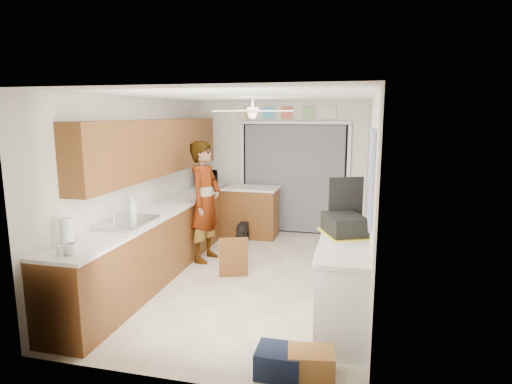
# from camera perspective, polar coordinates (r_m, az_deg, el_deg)

# --- Properties ---
(floor) EXTENTS (5.00, 5.00, 0.00)m
(floor) POSITION_cam_1_polar(r_m,az_deg,el_deg) (6.22, -0.88, -11.14)
(floor) COLOR beige
(floor) RESTS_ON ground
(ceiling) EXTENTS (5.00, 5.00, 0.00)m
(ceiling) POSITION_cam_1_polar(r_m,az_deg,el_deg) (5.79, -0.95, 12.56)
(ceiling) COLOR white
(ceiling) RESTS_ON ground
(wall_back) EXTENTS (3.20, 0.00, 3.20)m
(wall_back) POSITION_cam_1_polar(r_m,az_deg,el_deg) (8.29, 3.42, 3.21)
(wall_back) COLOR silver
(wall_back) RESTS_ON ground
(wall_front) EXTENTS (3.20, 0.00, 3.20)m
(wall_front) POSITION_cam_1_polar(r_m,az_deg,el_deg) (3.57, -11.07, -6.56)
(wall_front) COLOR silver
(wall_front) RESTS_ON ground
(wall_left) EXTENTS (0.00, 5.00, 5.00)m
(wall_left) POSITION_cam_1_polar(r_m,az_deg,el_deg) (6.46, -14.80, 0.85)
(wall_left) COLOR silver
(wall_left) RESTS_ON ground
(wall_right) EXTENTS (0.00, 5.00, 5.00)m
(wall_right) POSITION_cam_1_polar(r_m,az_deg,el_deg) (5.69, 14.87, -0.39)
(wall_right) COLOR silver
(wall_right) RESTS_ON ground
(left_base_cabinets) EXTENTS (0.60, 4.80, 0.90)m
(left_base_cabinets) POSITION_cam_1_polar(r_m,az_deg,el_deg) (6.50, -12.13, -6.21)
(left_base_cabinets) COLOR brown
(left_base_cabinets) RESTS_ON floor
(left_countertop) EXTENTS (0.62, 4.80, 0.04)m
(left_countertop) POSITION_cam_1_polar(r_m,az_deg,el_deg) (6.38, -12.21, -2.17)
(left_countertop) COLOR white
(left_countertop) RESTS_ON left_base_cabinets
(upper_cabinets) EXTENTS (0.32, 4.00, 0.80)m
(upper_cabinets) POSITION_cam_1_polar(r_m,az_deg,el_deg) (6.50, -12.94, 5.88)
(upper_cabinets) COLOR brown
(upper_cabinets) RESTS_ON wall_left
(sink_basin) EXTENTS (0.50, 0.76, 0.06)m
(sink_basin) POSITION_cam_1_polar(r_m,az_deg,el_deg) (5.51, -16.72, -3.97)
(sink_basin) COLOR silver
(sink_basin) RESTS_ON left_countertop
(faucet) EXTENTS (0.03, 0.03, 0.22)m
(faucet) POSITION_cam_1_polar(r_m,az_deg,el_deg) (5.59, -18.46, -2.88)
(faucet) COLOR silver
(faucet) RESTS_ON left_countertop
(peninsula_base) EXTENTS (1.00, 0.60, 0.90)m
(peninsula_base) POSITION_cam_1_polar(r_m,az_deg,el_deg) (8.06, -0.78, -2.76)
(peninsula_base) COLOR brown
(peninsula_base) RESTS_ON floor
(peninsula_top) EXTENTS (1.04, 0.64, 0.04)m
(peninsula_top) POSITION_cam_1_polar(r_m,az_deg,el_deg) (7.96, -0.79, 0.53)
(peninsula_top) COLOR white
(peninsula_top) RESTS_ON peninsula_base
(back_opening_recess) EXTENTS (2.00, 0.06, 2.10)m
(back_opening_recess) POSITION_cam_1_polar(r_m,az_deg,el_deg) (8.25, 5.07, 1.75)
(back_opening_recess) COLOR black
(back_opening_recess) RESTS_ON wall_back
(curtain_panel) EXTENTS (1.90, 0.03, 2.05)m
(curtain_panel) POSITION_cam_1_polar(r_m,az_deg,el_deg) (8.21, 5.03, 1.71)
(curtain_panel) COLOR slate
(curtain_panel) RESTS_ON wall_back
(door_trim_left) EXTENTS (0.06, 0.04, 2.10)m
(door_trim_left) POSITION_cam_1_polar(r_m,az_deg,el_deg) (8.43, -1.83, 1.97)
(door_trim_left) COLOR white
(door_trim_left) RESTS_ON wall_back
(door_trim_right) EXTENTS (0.06, 0.04, 2.10)m
(door_trim_right) POSITION_cam_1_polar(r_m,az_deg,el_deg) (8.13, 12.17, 1.44)
(door_trim_right) COLOR white
(door_trim_right) RESTS_ON wall_back
(door_trim_head) EXTENTS (2.10, 0.04, 0.06)m
(door_trim_head) POSITION_cam_1_polar(r_m,az_deg,el_deg) (8.13, 5.16, 9.20)
(door_trim_head) COLOR white
(door_trim_head) RESTS_ON wall_back
(header_frame_0) EXTENTS (0.22, 0.02, 0.22)m
(header_frame_0) POSITION_cam_1_polar(r_m,az_deg,el_deg) (8.33, -0.68, 10.51)
(header_frame_0) COLOR gold
(header_frame_0) RESTS_ON wall_back
(header_frame_1) EXTENTS (0.22, 0.02, 0.22)m
(header_frame_1) POSITION_cam_1_polar(r_m,az_deg,el_deg) (8.25, 1.72, 10.50)
(header_frame_1) COLOR #52B9DD
(header_frame_1) RESTS_ON wall_back
(header_frame_2) EXTENTS (0.22, 0.02, 0.22)m
(header_frame_2) POSITION_cam_1_polar(r_m,az_deg,el_deg) (8.18, 4.16, 10.48)
(header_frame_2) COLOR #C7644A
(header_frame_2) RESTS_ON wall_back
(header_frame_3) EXTENTS (0.22, 0.02, 0.22)m
(header_frame_3) POSITION_cam_1_polar(r_m,az_deg,el_deg) (8.12, 6.99, 10.44)
(header_frame_3) COLOR #88C36F
(header_frame_3) RESTS_ON wall_back
(header_frame_4) EXTENTS (0.22, 0.02, 0.22)m
(header_frame_4) POSITION_cam_1_polar(r_m,az_deg,el_deg) (8.09, 9.85, 10.36)
(header_frame_4) COLOR silver
(header_frame_4) RESTS_ON wall_back
(route66_sign) EXTENTS (0.22, 0.02, 0.26)m
(route66_sign) POSITION_cam_1_polar(r_m,az_deg,el_deg) (8.42, -3.03, 10.49)
(route66_sign) COLOR silver
(route66_sign) RESTS_ON wall_back
(right_counter_base) EXTENTS (0.50, 1.40, 0.90)m
(right_counter_base) POSITION_cam_1_polar(r_m,az_deg,el_deg) (4.76, 11.61, -12.42)
(right_counter_base) COLOR white
(right_counter_base) RESTS_ON floor
(right_counter_top) EXTENTS (0.54, 1.44, 0.04)m
(right_counter_top) POSITION_cam_1_polar(r_m,az_deg,el_deg) (4.60, 11.70, -7.01)
(right_counter_top) COLOR white
(right_counter_top) RESTS_ON right_counter_base
(abstract_painting) EXTENTS (0.03, 1.15, 0.95)m
(abstract_painting) POSITION_cam_1_polar(r_m,az_deg,el_deg) (4.64, 15.08, 2.23)
(abstract_painting) COLOR #FF5DB0
(abstract_painting) RESTS_ON wall_right
(ceiling_fan) EXTENTS (1.14, 1.14, 0.24)m
(ceiling_fan) POSITION_cam_1_polar(r_m,az_deg,el_deg) (5.98, -0.46, 10.76)
(ceiling_fan) COLOR white
(ceiling_fan) RESTS_ON ceiling
(microwave) EXTENTS (0.48, 0.57, 0.27)m
(microwave) POSITION_cam_1_polar(r_m,az_deg,el_deg) (8.17, -6.33, 1.81)
(microwave) COLOR black
(microwave) RESTS_ON left_countertop
(soap_bottle) EXTENTS (0.13, 0.13, 0.30)m
(soap_bottle) POSITION_cam_1_polar(r_m,az_deg,el_deg) (5.82, -16.16, -1.86)
(soap_bottle) COLOR silver
(soap_bottle) RESTS_ON left_countertop
(cup) EXTENTS (0.16, 0.16, 0.11)m
(cup) POSITION_cam_1_polar(r_m,az_deg,el_deg) (4.54, -23.56, -6.97)
(cup) COLOR white
(cup) RESTS_ON left_countertop
(jar_b) EXTENTS (0.09, 0.09, 0.11)m
(jar_b) POSITION_cam_1_polar(r_m,az_deg,el_deg) (4.51, -24.65, -7.18)
(jar_b) COLOR silver
(jar_b) RESTS_ON left_countertop
(paper_towel_roll) EXTENTS (0.16, 0.16, 0.29)m
(paper_towel_roll) POSITION_cam_1_polar(r_m,az_deg,el_deg) (4.79, -23.91, -4.93)
(paper_towel_roll) COLOR white
(paper_towel_roll) RESTS_ON left_countertop
(suitcase) EXTENTS (0.56, 0.62, 0.22)m
(suitcase) POSITION_cam_1_polar(r_m,az_deg,el_deg) (4.93, 11.68, -4.28)
(suitcase) COLOR black
(suitcase) RESTS_ON right_counter_top
(suitcase_rim) EXTENTS (0.64, 0.71, 0.02)m
(suitcase_rim) POSITION_cam_1_polar(r_m,az_deg,el_deg) (4.96, 11.63, -5.51)
(suitcase_rim) COLOR yellow
(suitcase_rim) RESTS_ON suitcase
(suitcase_lid) EXTENTS (0.40, 0.20, 0.50)m
(suitcase_lid) POSITION_cam_1_polar(r_m,az_deg,el_deg) (5.16, 11.90, -0.80)
(suitcase_lid) COLOR black
(suitcase_lid) RESTS_ON suitcase
(cardboard_box) EXTENTS (0.44, 0.36, 0.25)m
(cardboard_box) POSITION_cam_1_polar(r_m,az_deg,el_deg) (4.06, 7.32, -21.77)
(cardboard_box) COLOR #BD7B3B
(cardboard_box) RESTS_ON floor
(navy_crate) EXTENTS (0.40, 0.33, 0.24)m
(navy_crate) POSITION_cam_1_polar(r_m,az_deg,el_deg) (4.07, 3.07, -21.64)
(navy_crate) COLOR #161E37
(navy_crate) RESTS_ON floor
(cabinet_door_panel) EXTENTS (0.44, 0.28, 0.60)m
(cabinet_door_panel) POSITION_cam_1_polar(r_m,az_deg,el_deg) (6.04, -3.01, -8.71)
(cabinet_door_panel) COLOR brown
(cabinet_door_panel) RESTS_ON floor
(man) EXTENTS (0.54, 0.74, 1.88)m
(man) POSITION_cam_1_polar(r_m,az_deg,el_deg) (6.68, -6.81, -1.28)
(man) COLOR white
(man) RESTS_ON floor
(dog) EXTENTS (0.23, 0.51, 0.40)m
(dog) POSITION_cam_1_polar(r_m,az_deg,el_deg) (7.70, -1.73, -5.31)
(dog) COLOR black
(dog) RESTS_ON floor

